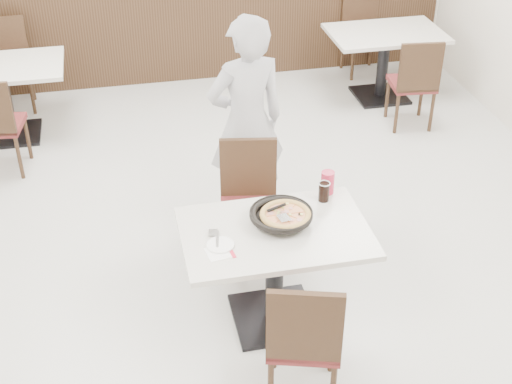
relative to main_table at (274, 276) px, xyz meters
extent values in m
plane|color=beige|center=(0.01, 0.66, -0.38)|extent=(7.00, 7.00, 0.00)
cube|color=black|center=(0.01, 4.14, 0.18)|extent=(5.90, 0.03, 1.10)
cylinder|color=black|center=(0.07, 0.02, 0.39)|extent=(0.12, 0.12, 0.04)
cylinder|color=black|center=(0.06, 0.07, 0.42)|extent=(0.35, 0.35, 0.01)
cylinder|color=tan|center=(0.08, 0.05, 0.44)|extent=(0.29, 0.29, 0.02)
cube|color=silver|center=(0.05, 0.00, 0.47)|extent=(0.09, 0.10, 0.00)
cube|color=white|center=(-0.39, -0.15, 0.38)|extent=(0.17, 0.17, 0.00)
cylinder|color=white|center=(-0.37, -0.09, 0.38)|extent=(0.17, 0.17, 0.01)
cube|color=silver|center=(-0.38, -0.04, 0.39)|extent=(0.05, 0.17, 0.00)
cylinder|color=black|center=(0.40, 0.27, 0.44)|extent=(0.07, 0.07, 0.13)
cylinder|color=#B51F3C|center=(0.45, 0.36, 0.45)|extent=(0.09, 0.09, 0.16)
imported|color=#ACABB0|center=(0.07, 1.27, 0.49)|extent=(0.70, 0.52, 1.74)
camera|label=1|loc=(-0.90, -3.56, 3.04)|focal=50.00mm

